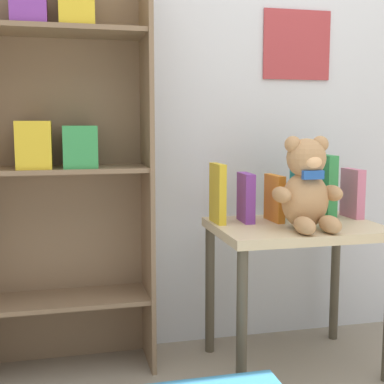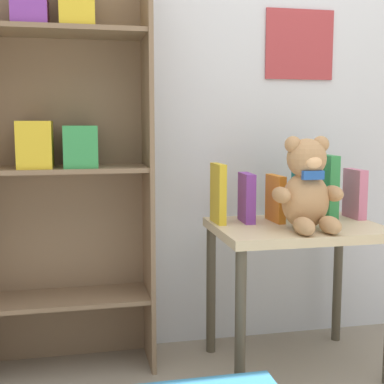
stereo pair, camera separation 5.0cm
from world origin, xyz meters
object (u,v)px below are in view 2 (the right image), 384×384
(teddy_bear, at_px, (307,187))
(book_standing_purple, at_px, (247,198))
(book_standing_yellow, at_px, (218,193))
(book_standing_teal, at_px, (301,189))
(book_standing_pink, at_px, (355,194))
(bookshelf_side, at_px, (59,143))
(book_standing_green, at_px, (328,187))
(display_table, at_px, (296,246))
(book_standing_orange, at_px, (275,198))

(teddy_bear, distance_m, book_standing_purple, 0.27)
(teddy_bear, bearing_deg, book_standing_yellow, 145.43)
(book_standing_purple, bearing_deg, book_standing_teal, 3.98)
(teddy_bear, bearing_deg, book_standing_pink, 31.78)
(teddy_bear, relative_size, book_standing_purple, 1.77)
(bookshelf_side, xyz_separation_m, book_standing_green, (1.09, -0.12, -0.19))
(book_standing_green, bearing_deg, display_table, -149.00)
(bookshelf_side, bearing_deg, book_standing_green, -6.23)
(book_standing_yellow, xyz_separation_m, book_standing_orange, (0.24, -0.02, -0.02))
(book_standing_teal, relative_size, book_standing_green, 0.96)
(book_standing_purple, bearing_deg, display_table, -26.22)
(book_standing_pink, bearing_deg, book_standing_green, 173.10)
(bookshelf_side, height_order, book_standing_orange, bookshelf_side)
(book_standing_purple, xyz_separation_m, book_standing_teal, (0.24, 0.00, 0.03))
(display_table, bearing_deg, book_standing_purple, 150.96)
(teddy_bear, relative_size, book_standing_orange, 1.86)
(display_table, bearing_deg, book_standing_pink, 16.68)
(bookshelf_side, bearing_deg, book_standing_yellow, -10.79)
(book_standing_yellow, xyz_separation_m, book_standing_green, (0.48, -0.00, 0.01))
(book_standing_purple, bearing_deg, book_standing_pink, 1.62)
(display_table, height_order, book_standing_teal, book_standing_teal)
(bookshelf_side, bearing_deg, teddy_bear, -19.30)
(bookshelf_side, distance_m, book_standing_teal, 1.00)
(bookshelf_side, bearing_deg, display_table, -13.50)
(book_standing_orange, bearing_deg, bookshelf_side, 169.16)
(book_standing_orange, bearing_deg, teddy_bear, -75.76)
(book_standing_green, bearing_deg, teddy_bear, -131.16)
(book_standing_teal, distance_m, book_standing_green, 0.12)
(book_standing_yellow, height_order, book_standing_pink, book_standing_yellow)
(book_standing_yellow, bearing_deg, teddy_bear, -36.13)
(teddy_bear, distance_m, book_standing_yellow, 0.36)
(teddy_bear, bearing_deg, display_table, 86.57)
(bookshelf_side, relative_size, teddy_bear, 4.62)
(book_standing_purple, distance_m, book_standing_orange, 0.12)
(book_standing_yellow, bearing_deg, display_table, -20.49)
(book_standing_yellow, height_order, book_standing_green, book_standing_green)
(book_standing_green, xyz_separation_m, book_standing_pink, (0.12, -0.01, -0.03))
(teddy_bear, height_order, book_standing_pink, teddy_bear)
(book_standing_yellow, relative_size, book_standing_orange, 1.26)
(book_standing_yellow, height_order, book_standing_orange, book_standing_yellow)
(teddy_bear, xyz_separation_m, book_standing_green, (0.18, 0.20, -0.03))
(book_standing_teal, bearing_deg, book_standing_yellow, 177.44)
(teddy_bear, height_order, book_standing_purple, teddy_bear)
(bookshelf_side, height_order, book_standing_green, bookshelf_side)
(book_standing_yellow, height_order, book_standing_teal, book_standing_teal)
(book_standing_yellow, distance_m, book_standing_pink, 0.59)
(bookshelf_side, relative_size, book_standing_purple, 8.19)
(teddy_bear, distance_m, book_standing_green, 0.27)
(book_standing_purple, distance_m, book_standing_pink, 0.48)
(book_standing_orange, height_order, book_standing_teal, book_standing_teal)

